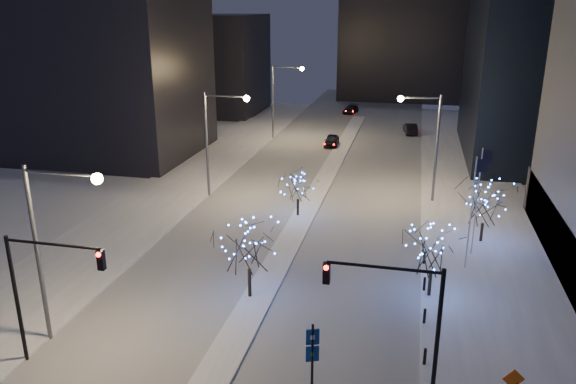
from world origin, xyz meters
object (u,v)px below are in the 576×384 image
(car_near, at_px, (332,140))
(car_mid, at_px, (410,128))
(holiday_tree_plaza_near, at_px, (433,251))
(wayfinding_sign, at_px, (312,350))
(car_far, at_px, (351,109))
(street_lamp_w_mid, at_px, (217,130))
(street_lamp_east, at_px, (427,134))
(construction_sign, at_px, (513,382))
(street_lamp_w_near, at_px, (52,232))
(holiday_tree_median_far, at_px, (298,186))
(traffic_signal_west, at_px, (41,281))
(traffic_signal_east, at_px, (403,312))
(holiday_tree_plaza_far, at_px, (485,204))
(street_lamp_w_far, at_px, (280,91))
(holiday_tree_median_near, at_px, (249,246))

(car_near, distance_m, car_mid, 13.94)
(holiday_tree_plaza_near, distance_m, wayfinding_sign, 11.87)
(car_near, distance_m, car_far, 23.68)
(street_lamp_w_mid, bearing_deg, street_lamp_east, 8.96)
(wayfinding_sign, distance_m, construction_sign, 9.28)
(street_lamp_w_near, bearing_deg, holiday_tree_median_far, 68.53)
(street_lamp_w_mid, xyz_separation_m, traffic_signal_west, (0.50, -27.00, -1.74))
(traffic_signal_east, height_order, holiday_tree_plaza_far, traffic_signal_east)
(car_far, relative_size, construction_sign, 2.64)
(street_lamp_w_near, height_order, wayfinding_sign, street_lamp_w_near)
(street_lamp_w_far, height_order, car_far, street_lamp_w_far)
(car_near, bearing_deg, traffic_signal_west, -99.87)
(street_lamp_east, height_order, holiday_tree_plaza_far, street_lamp_east)
(wayfinding_sign, height_order, construction_sign, wayfinding_sign)
(car_far, height_order, holiday_tree_median_far, holiday_tree_median_far)
(car_far, distance_m, construction_sign, 72.98)
(street_lamp_w_near, height_order, car_near, street_lamp_w_near)
(holiday_tree_median_far, height_order, construction_sign, holiday_tree_median_far)
(traffic_signal_east, distance_m, wayfinding_sign, 4.78)
(street_lamp_w_near, bearing_deg, car_far, 84.27)
(construction_sign, bearing_deg, street_lamp_w_far, 103.44)
(street_lamp_w_mid, relative_size, car_near, 2.34)
(traffic_signal_west, bearing_deg, holiday_tree_median_near, 47.95)
(holiday_tree_plaza_near, bearing_deg, traffic_signal_east, -98.50)
(holiday_tree_plaza_far, bearing_deg, holiday_tree_median_near, -140.64)
(street_lamp_east, relative_size, traffic_signal_west, 1.43)
(street_lamp_east, bearing_deg, car_far, 105.36)
(street_lamp_w_near, distance_m, traffic_signal_east, 17.99)
(wayfinding_sign, relative_size, construction_sign, 2.07)
(street_lamp_w_mid, xyz_separation_m, car_far, (7.14, 46.25, -5.84))
(car_near, distance_m, holiday_tree_plaza_near, 40.05)
(street_lamp_w_near, height_order, street_lamp_east, same)
(car_mid, distance_m, holiday_tree_plaza_far, 38.86)
(street_lamp_w_mid, xyz_separation_m, wayfinding_sign, (13.86, -26.00, -4.32))
(holiday_tree_median_near, height_order, construction_sign, holiday_tree_median_near)
(car_mid, distance_m, holiday_tree_median_far, 37.09)
(holiday_tree_plaza_far, bearing_deg, traffic_signal_west, -137.39)
(street_lamp_w_far, bearing_deg, holiday_tree_plaza_near, -64.40)
(car_far, bearing_deg, holiday_tree_median_near, -79.26)
(street_lamp_w_near, height_order, traffic_signal_west, street_lamp_w_near)
(traffic_signal_east, relative_size, car_far, 1.55)
(street_lamp_w_near, height_order, construction_sign, street_lamp_w_near)
(car_mid, height_order, wayfinding_sign, wayfinding_sign)
(car_far, bearing_deg, construction_sign, -67.84)
(street_lamp_w_near, relative_size, construction_sign, 5.84)
(street_lamp_w_far, distance_m, car_far, 23.16)
(traffic_signal_west, bearing_deg, street_lamp_w_near, 103.96)
(car_near, bearing_deg, holiday_tree_median_near, -90.50)
(car_near, height_order, holiday_tree_plaza_near, holiday_tree_plaza_near)
(street_lamp_east, bearing_deg, holiday_tree_median_near, -116.53)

